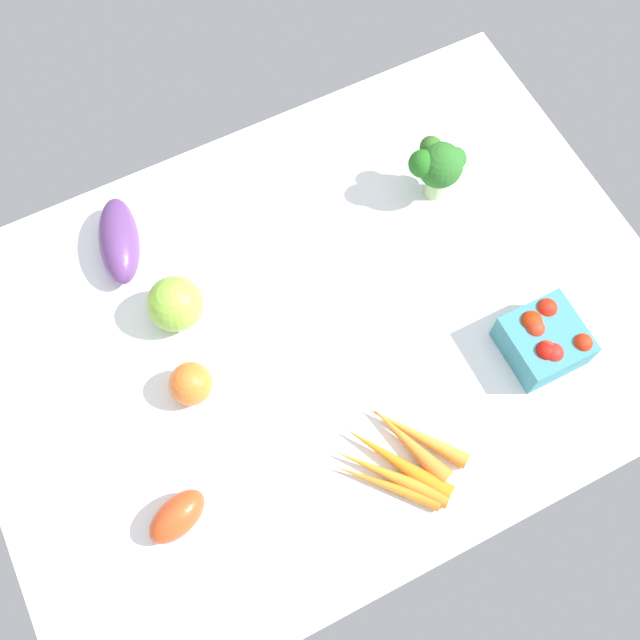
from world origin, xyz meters
The scene contains 8 objects.
tablecloth centered at (0.00, 0.00, 1.00)cm, with size 104.00×76.00×2.00cm, color white.
broccoli_head centered at (-26.60, -13.04, 9.57)cm, with size 9.64×8.23×11.31cm.
heirloom_tomato_orange centered at (20.98, 0.96, 5.14)cm, with size 6.28×6.28×6.28cm, color orange.
berry_basket centered at (-27.30, 17.92, 5.53)cm, with size 10.66×10.66×7.10cm.
roma_tomato centered at (29.84, 17.01, 4.50)cm, with size 8.74×5.00×5.00cm, color #D1451E.
eggplant centered at (21.85, -25.32, 5.05)cm, with size 14.90×6.10×6.10cm, color #5D3574.
heirloom_tomato_green centered at (18.23, -11.03, 6.17)cm, with size 8.34×8.34×8.34cm, color #88C13C.
carrot_bunch centered at (-0.66, 23.31, 3.31)cm, with size 18.87×18.42×2.86cm.
Camera 1 is at (19.46, 38.73, 106.92)cm, focal length 42.29 mm.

